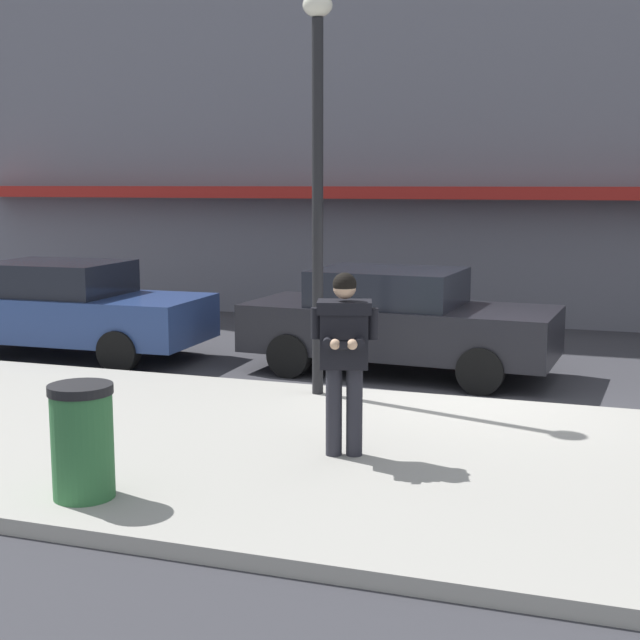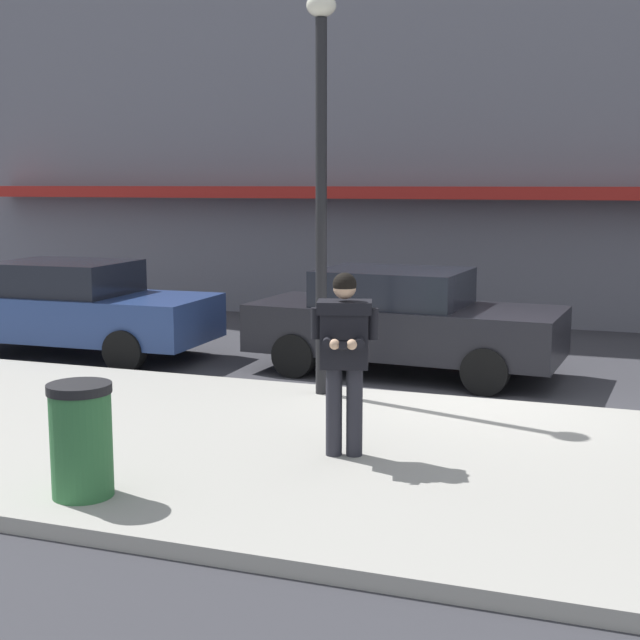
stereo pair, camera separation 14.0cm
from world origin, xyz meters
name	(u,v)px [view 2 (the right image)]	position (x,y,z in m)	size (l,w,h in m)	color
ground_plane	(482,405)	(0.00, 0.00, 0.00)	(80.00, 80.00, 0.00)	#333338
sidewalk	(539,477)	(1.00, -2.85, 0.07)	(32.00, 5.30, 0.14)	#99968E
curb_paint_line	(564,410)	(1.00, 0.05, 0.00)	(28.00, 0.12, 0.01)	silver
parked_sedan_near	(73,308)	(-6.80, 1.01, 0.79)	(4.54, 2.00, 1.54)	navy
parked_sedan_mid	(402,321)	(-1.44, 1.50, 0.79)	(4.60, 2.14, 1.54)	black
man_texting_on_phone	(344,344)	(-0.85, -3.03, 1.25)	(0.63, 0.64, 1.81)	#23232B
street_lamp_post	(321,154)	(-1.94, -0.65, 3.14)	(0.36, 0.36, 4.88)	black
trash_bin	(81,440)	(-2.60, -4.87, 0.63)	(0.55, 0.55, 0.98)	#2D6638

